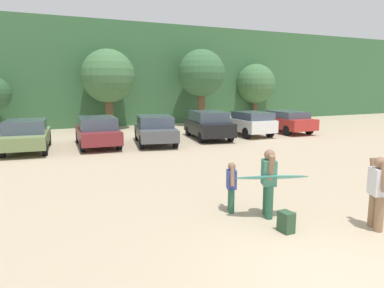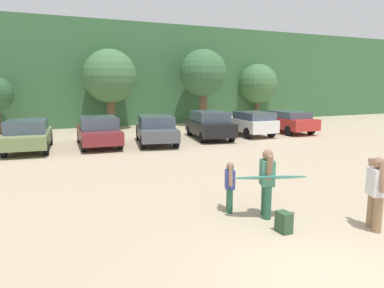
{
  "view_description": "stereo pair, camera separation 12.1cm",
  "coord_description": "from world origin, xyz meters",
  "px_view_note": "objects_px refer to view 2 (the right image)",
  "views": [
    {
      "loc": [
        -4.46,
        -4.12,
        3.14
      ],
      "look_at": [
        1.05,
        7.66,
        0.99
      ],
      "focal_mm": 33.63,
      "sensor_mm": 36.0,
      "label": 1
    },
    {
      "loc": [
        -4.35,
        -4.17,
        3.14
      ],
      "look_at": [
        1.05,
        7.66,
        0.99
      ],
      "focal_mm": 33.63,
      "sensor_mm": 36.0,
      "label": 2
    }
  ],
  "objects_px": {
    "person_companion": "(376,189)",
    "backpack_dropped": "(284,222)",
    "surfboard_teal": "(270,178)",
    "parked_car_olive_green": "(28,135)",
    "person_adult": "(267,179)",
    "parked_car_red": "(286,121)",
    "parked_car_white": "(249,123)",
    "parked_car_dark_gray": "(156,129)",
    "parked_car_black": "(210,124)",
    "parked_car_maroon": "(98,131)",
    "person_child": "(230,184)"
  },
  "relations": [
    {
      "from": "person_companion",
      "to": "backpack_dropped",
      "type": "height_order",
      "value": "person_companion"
    },
    {
      "from": "parked_car_white",
      "to": "parked_car_red",
      "type": "bearing_deg",
      "value": -83.64
    },
    {
      "from": "parked_car_maroon",
      "to": "parked_car_dark_gray",
      "type": "height_order",
      "value": "parked_car_maroon"
    },
    {
      "from": "surfboard_teal",
      "to": "backpack_dropped",
      "type": "xyz_separation_m",
      "value": [
        -0.24,
        -0.85,
        -0.76
      ]
    },
    {
      "from": "person_child",
      "to": "surfboard_teal",
      "type": "xyz_separation_m",
      "value": [
        0.65,
        -0.75,
        0.28
      ]
    },
    {
      "from": "parked_car_olive_green",
      "to": "parked_car_white",
      "type": "height_order",
      "value": "parked_car_white"
    },
    {
      "from": "parked_car_maroon",
      "to": "parked_car_white",
      "type": "bearing_deg",
      "value": -85.39
    },
    {
      "from": "parked_car_dark_gray",
      "to": "backpack_dropped",
      "type": "height_order",
      "value": "parked_car_dark_gray"
    },
    {
      "from": "surfboard_teal",
      "to": "parked_car_red",
      "type": "bearing_deg",
      "value": -110.25
    },
    {
      "from": "parked_car_olive_green",
      "to": "person_child",
      "type": "xyz_separation_m",
      "value": [
        4.51,
        -11.21,
        -0.08
      ]
    },
    {
      "from": "parked_car_maroon",
      "to": "parked_car_red",
      "type": "height_order",
      "value": "parked_car_maroon"
    },
    {
      "from": "parked_car_black",
      "to": "parked_car_red",
      "type": "xyz_separation_m",
      "value": [
        5.93,
        0.39,
        -0.07
      ]
    },
    {
      "from": "parked_car_black",
      "to": "parked_car_red",
      "type": "height_order",
      "value": "parked_car_black"
    },
    {
      "from": "parked_car_black",
      "to": "surfboard_teal",
      "type": "height_order",
      "value": "parked_car_black"
    },
    {
      "from": "parked_car_olive_green",
      "to": "person_adult",
      "type": "xyz_separation_m",
      "value": [
        5.12,
        -11.89,
        0.14
      ]
    },
    {
      "from": "parked_car_olive_green",
      "to": "person_child",
      "type": "height_order",
      "value": "parked_car_olive_green"
    },
    {
      "from": "parked_car_white",
      "to": "backpack_dropped",
      "type": "distance_m",
      "value": 14.95
    },
    {
      "from": "parked_car_maroon",
      "to": "parked_car_white",
      "type": "relative_size",
      "value": 1.12
    },
    {
      "from": "surfboard_teal",
      "to": "parked_car_white",
      "type": "bearing_deg",
      "value": -101.34
    },
    {
      "from": "parked_car_black",
      "to": "person_companion",
      "type": "height_order",
      "value": "same"
    },
    {
      "from": "parked_car_black",
      "to": "parked_car_red",
      "type": "relative_size",
      "value": 0.98
    },
    {
      "from": "parked_car_red",
      "to": "backpack_dropped",
      "type": "bearing_deg",
      "value": 143.59
    },
    {
      "from": "parked_car_black",
      "to": "parked_car_dark_gray",
      "type": "bearing_deg",
      "value": 108.17
    },
    {
      "from": "parked_car_maroon",
      "to": "parked_car_black",
      "type": "xyz_separation_m",
      "value": [
        6.41,
        0.0,
        0.05
      ]
    },
    {
      "from": "surfboard_teal",
      "to": "parked_car_maroon",
      "type": "bearing_deg",
      "value": -60.99
    },
    {
      "from": "parked_car_black",
      "to": "backpack_dropped",
      "type": "distance_m",
      "value": 13.65
    },
    {
      "from": "parked_car_olive_green",
      "to": "parked_car_maroon",
      "type": "height_order",
      "value": "parked_car_maroon"
    },
    {
      "from": "parked_car_maroon",
      "to": "parked_car_black",
      "type": "bearing_deg",
      "value": -86.02
    },
    {
      "from": "person_companion",
      "to": "person_child",
      "type": "bearing_deg",
      "value": -20.33
    },
    {
      "from": "parked_car_black",
      "to": "person_adult",
      "type": "height_order",
      "value": "person_adult"
    },
    {
      "from": "parked_car_dark_gray",
      "to": "backpack_dropped",
      "type": "relative_size",
      "value": 10.34
    },
    {
      "from": "parked_car_red",
      "to": "parked_car_white",
      "type": "bearing_deg",
      "value": 98.05
    },
    {
      "from": "parked_car_dark_gray",
      "to": "person_child",
      "type": "height_order",
      "value": "parked_car_dark_gray"
    },
    {
      "from": "parked_car_red",
      "to": "backpack_dropped",
      "type": "distance_m",
      "value": 16.97
    },
    {
      "from": "parked_car_maroon",
      "to": "parked_car_dark_gray",
      "type": "bearing_deg",
      "value": -95.38
    },
    {
      "from": "parked_car_olive_green",
      "to": "parked_car_white",
      "type": "distance_m",
      "value": 12.52
    },
    {
      "from": "parked_car_red",
      "to": "backpack_dropped",
      "type": "height_order",
      "value": "parked_car_red"
    },
    {
      "from": "parked_car_dark_gray",
      "to": "surfboard_teal",
      "type": "relative_size",
      "value": 2.53
    },
    {
      "from": "parked_car_black",
      "to": "backpack_dropped",
      "type": "bearing_deg",
      "value": 169.64
    },
    {
      "from": "parked_car_maroon",
      "to": "parked_car_olive_green",
      "type": "bearing_deg",
      "value": 93.15
    },
    {
      "from": "parked_car_white",
      "to": "parked_car_olive_green",
      "type": "bearing_deg",
      "value": 91.31
    },
    {
      "from": "parked_car_maroon",
      "to": "person_companion",
      "type": "xyz_separation_m",
      "value": [
        3.51,
        -13.46,
        0.11
      ]
    },
    {
      "from": "person_adult",
      "to": "person_child",
      "type": "height_order",
      "value": "person_adult"
    },
    {
      "from": "parked_car_olive_green",
      "to": "person_companion",
      "type": "relative_size",
      "value": 2.86
    },
    {
      "from": "parked_car_white",
      "to": "person_adult",
      "type": "xyz_separation_m",
      "value": [
        -7.39,
        -11.95,
        0.11
      ]
    },
    {
      "from": "parked_car_maroon",
      "to": "person_child",
      "type": "xyz_separation_m",
      "value": [
        1.21,
        -11.17,
        -0.09
      ]
    },
    {
      "from": "person_adult",
      "to": "parked_car_dark_gray",
      "type": "bearing_deg",
      "value": -71.05
    },
    {
      "from": "parked_car_black",
      "to": "backpack_dropped",
      "type": "xyz_separation_m",
      "value": [
        -4.78,
        -12.77,
        -0.62
      ]
    },
    {
      "from": "backpack_dropped",
      "to": "person_companion",
      "type": "bearing_deg",
      "value": -20.22
    },
    {
      "from": "person_companion",
      "to": "parked_car_maroon",
      "type": "bearing_deg",
      "value": -50.82
    }
  ]
}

